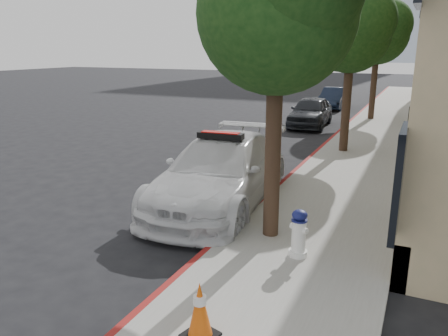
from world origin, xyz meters
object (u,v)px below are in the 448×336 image
object	(u,v)px
parked_car_mid	(311,112)
fire_hydrant	(299,234)
police_car	(221,171)
traffic_cone	(200,310)
parked_car_far	(334,98)

from	to	relation	value
parked_car_mid	fire_hydrant	distance (m)	14.29
police_car	fire_hydrant	size ratio (longest dim) A/B	6.75
parked_car_mid	traffic_cone	size ratio (longest dim) A/B	5.52
police_car	fire_hydrant	xyz separation A→B (m)	(2.54, -2.22, -0.25)
police_car	parked_car_far	bearing A→B (deg)	88.14
parked_car_mid	traffic_cone	distance (m)	16.83
parked_car_far	fire_hydrant	xyz separation A→B (m)	(3.49, -21.00, -0.08)
fire_hydrant	traffic_cone	bearing A→B (deg)	-76.29
parked_car_far	traffic_cone	world-z (taller)	parked_car_far
fire_hydrant	traffic_cone	xyz separation A→B (m)	(-0.52, -2.69, -0.04)
fire_hydrant	police_car	bearing A→B (deg)	163.60
parked_car_mid	fire_hydrant	bearing A→B (deg)	-80.10
fire_hydrant	traffic_cone	world-z (taller)	fire_hydrant
police_car	fire_hydrant	bearing A→B (deg)	-45.88
police_car	traffic_cone	world-z (taller)	police_car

